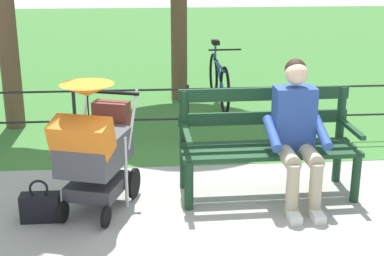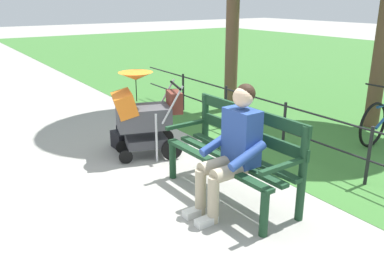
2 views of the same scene
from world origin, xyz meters
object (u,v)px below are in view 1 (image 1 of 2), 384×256
object	(u,v)px
person_on_bench	(297,129)
stroller	(94,146)
handbag	(40,207)
park_bench	(267,138)
bicycle	(219,80)

from	to	relation	value
person_on_bench	stroller	distance (m)	1.76
stroller	handbag	world-z (taller)	stroller
park_bench	handbag	world-z (taller)	park_bench
person_on_bench	handbag	xyz separation A→B (m)	(2.21, 0.23, -0.55)
park_bench	bicycle	xyz separation A→B (m)	(0.06, -3.08, -0.16)
park_bench	bicycle	bearing A→B (deg)	-88.83
park_bench	bicycle	size ratio (longest dim) A/B	0.97
stroller	bicycle	distance (m)	3.69
park_bench	person_on_bench	xyz separation A→B (m)	(-0.21, 0.22, 0.15)
park_bench	person_on_bench	world-z (taller)	person_on_bench
bicycle	handbag	bearing A→B (deg)	61.31
park_bench	bicycle	world-z (taller)	park_bench
handbag	bicycle	world-z (taller)	bicycle
park_bench	handbag	size ratio (longest dim) A/B	4.36
stroller	park_bench	bearing A→B (deg)	-169.10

